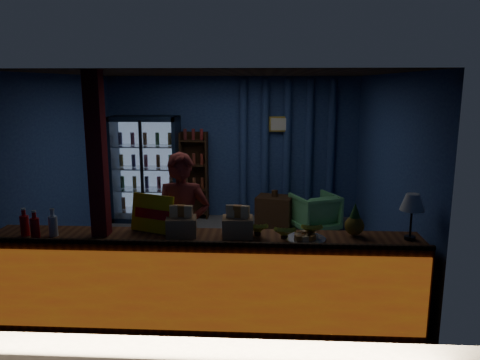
% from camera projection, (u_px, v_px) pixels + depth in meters
% --- Properties ---
extents(ground, '(4.60, 4.60, 0.00)m').
position_uv_depth(ground, '(222.00, 257.00, 6.78)').
color(ground, '#515154').
rests_on(ground, ground).
extents(room_walls, '(4.60, 4.60, 4.60)m').
position_uv_depth(room_walls, '(221.00, 150.00, 6.46)').
color(room_walls, navy).
rests_on(room_walls, ground).
extents(counter, '(4.40, 0.57, 0.99)m').
position_uv_depth(counter, '(204.00, 280.00, 4.81)').
color(counter, brown).
rests_on(counter, ground).
extents(support_post, '(0.16, 0.16, 2.60)m').
position_uv_depth(support_post, '(100.00, 201.00, 4.71)').
color(support_post, maroon).
rests_on(support_post, ground).
extents(beverage_cooler, '(1.20, 0.62, 1.90)m').
position_uv_depth(beverage_cooler, '(147.00, 169.00, 8.55)').
color(beverage_cooler, black).
rests_on(beverage_cooler, ground).
extents(bottle_shelf, '(0.50, 0.28, 1.60)m').
position_uv_depth(bottle_shelf, '(195.00, 176.00, 8.67)').
color(bottle_shelf, '#392012').
rests_on(bottle_shelf, ground).
extents(curtain_folds, '(1.74, 0.14, 2.50)m').
position_uv_depth(curtain_folds, '(287.00, 149.00, 8.55)').
color(curtain_folds, navy).
rests_on(curtain_folds, room_walls).
extents(framed_picture, '(0.36, 0.04, 0.28)m').
position_uv_depth(framed_picture, '(279.00, 124.00, 8.43)').
color(framed_picture, gold).
rests_on(framed_picture, room_walls).
extents(shopkeeper, '(0.63, 0.42, 1.72)m').
position_uv_depth(shopkeeper, '(182.00, 229.00, 5.27)').
color(shopkeeper, maroon).
rests_on(shopkeeper, ground).
extents(green_chair, '(0.92, 0.93, 0.64)m').
position_uv_depth(green_chair, '(315.00, 212.00, 7.96)').
color(green_chair, '#58B06A').
rests_on(green_chair, ground).
extents(side_table, '(0.69, 0.57, 0.66)m').
position_uv_depth(side_table, '(274.00, 212.00, 8.15)').
color(side_table, '#392012').
rests_on(side_table, ground).
extents(yellow_sign, '(0.49, 0.27, 0.39)m').
position_uv_depth(yellow_sign, '(152.00, 214.00, 4.84)').
color(yellow_sign, yellow).
rests_on(yellow_sign, counter).
extents(soda_bottles, '(0.38, 0.17, 0.29)m').
position_uv_depth(soda_bottles, '(38.00, 226.00, 4.70)').
color(soda_bottles, red).
rests_on(soda_bottles, counter).
extents(snack_box_left, '(0.33, 0.28, 0.32)m').
position_uv_depth(snack_box_left, '(181.00, 225.00, 4.72)').
color(snack_box_left, '#A2764E').
rests_on(snack_box_left, counter).
extents(snack_box_centre, '(0.32, 0.27, 0.32)m').
position_uv_depth(snack_box_centre, '(238.00, 225.00, 4.71)').
color(snack_box_centre, '#A2764E').
rests_on(snack_box_centre, counter).
extents(pastry_tray, '(0.41, 0.41, 0.07)m').
position_uv_depth(pastry_tray, '(305.00, 238.00, 4.61)').
color(pastry_tray, silver).
rests_on(pastry_tray, counter).
extents(banana_bunches, '(0.78, 0.30, 0.17)m').
position_uv_depth(banana_bunches, '(284.00, 229.00, 4.67)').
color(banana_bunches, yellow).
rests_on(banana_bunches, counter).
extents(table_lamp, '(0.24, 0.24, 0.47)m').
position_uv_depth(table_lamp, '(412.00, 204.00, 4.55)').
color(table_lamp, black).
rests_on(table_lamp, counter).
extents(pineapple, '(0.19, 0.19, 0.34)m').
position_uv_depth(pineapple, '(355.00, 223.00, 4.71)').
color(pineapple, olive).
rests_on(pineapple, counter).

